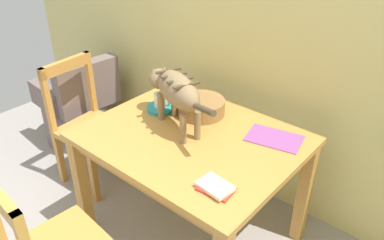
{
  "coord_description": "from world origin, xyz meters",
  "views": [
    {
      "loc": [
        1.11,
        -0.26,
        1.93
      ],
      "look_at": [
        -0.07,
        1.13,
        0.86
      ],
      "focal_mm": 36.43,
      "sensor_mm": 36.0,
      "label": 1
    }
  ],
  "objects_px": {
    "wicker_basket": "(201,107)",
    "wicker_armchair": "(80,111)",
    "dining_table": "(192,149)",
    "book_stack": "(215,187)",
    "coffee_mug": "(161,100)",
    "wooden_chair_far": "(88,126)",
    "cat": "(175,90)",
    "saucer_bowl": "(161,108)",
    "magazine": "(274,138)"
  },
  "relations": [
    {
      "from": "dining_table",
      "to": "coffee_mug",
      "type": "distance_m",
      "value": 0.38
    },
    {
      "from": "coffee_mug",
      "to": "dining_table",
      "type": "bearing_deg",
      "value": -16.13
    },
    {
      "from": "dining_table",
      "to": "wooden_chair_far",
      "type": "distance_m",
      "value": 0.99
    },
    {
      "from": "book_stack",
      "to": "wooden_chair_far",
      "type": "height_order",
      "value": "wooden_chair_far"
    },
    {
      "from": "cat",
      "to": "wicker_armchair",
      "type": "relative_size",
      "value": 0.84
    },
    {
      "from": "magazine",
      "to": "book_stack",
      "type": "relative_size",
      "value": 1.69
    },
    {
      "from": "book_stack",
      "to": "wicker_armchair",
      "type": "bearing_deg",
      "value": 164.45
    },
    {
      "from": "wicker_basket",
      "to": "saucer_bowl",
      "type": "bearing_deg",
      "value": -149.56
    },
    {
      "from": "cat",
      "to": "coffee_mug",
      "type": "distance_m",
      "value": 0.27
    },
    {
      "from": "saucer_bowl",
      "to": "book_stack",
      "type": "bearing_deg",
      "value": -27.71
    },
    {
      "from": "cat",
      "to": "book_stack",
      "type": "distance_m",
      "value": 0.63
    },
    {
      "from": "book_stack",
      "to": "wicker_armchair",
      "type": "xyz_separation_m",
      "value": [
        -1.87,
        0.52,
        -0.5
      ]
    },
    {
      "from": "cat",
      "to": "magazine",
      "type": "relative_size",
      "value": 2.22
    },
    {
      "from": "coffee_mug",
      "to": "magazine",
      "type": "bearing_deg",
      "value": 13.73
    },
    {
      "from": "saucer_bowl",
      "to": "magazine",
      "type": "height_order",
      "value": "saucer_bowl"
    },
    {
      "from": "magazine",
      "to": "book_stack",
      "type": "height_order",
      "value": "book_stack"
    },
    {
      "from": "cat",
      "to": "dining_table",
      "type": "bearing_deg",
      "value": -76.11
    },
    {
      "from": "coffee_mug",
      "to": "wicker_basket",
      "type": "relative_size",
      "value": 0.41
    },
    {
      "from": "coffee_mug",
      "to": "wooden_chair_far",
      "type": "distance_m",
      "value": 0.74
    },
    {
      "from": "saucer_bowl",
      "to": "wicker_armchair",
      "type": "distance_m",
      "value": 1.26
    },
    {
      "from": "magazine",
      "to": "wicker_basket",
      "type": "bearing_deg",
      "value": 172.07
    },
    {
      "from": "saucer_bowl",
      "to": "wooden_chair_far",
      "type": "bearing_deg",
      "value": -168.3
    },
    {
      "from": "wooden_chair_far",
      "to": "wicker_armchair",
      "type": "bearing_deg",
      "value": -121.43
    },
    {
      "from": "wicker_basket",
      "to": "wooden_chair_far",
      "type": "distance_m",
      "value": 0.95
    },
    {
      "from": "cat",
      "to": "wicker_basket",
      "type": "distance_m",
      "value": 0.28
    },
    {
      "from": "wicker_basket",
      "to": "wicker_armchair",
      "type": "distance_m",
      "value": 1.47
    },
    {
      "from": "saucer_bowl",
      "to": "book_stack",
      "type": "distance_m",
      "value": 0.81
    },
    {
      "from": "dining_table",
      "to": "wicker_basket",
      "type": "relative_size",
      "value": 4.04
    },
    {
      "from": "dining_table",
      "to": "wicker_armchair",
      "type": "relative_size",
      "value": 1.5
    },
    {
      "from": "book_stack",
      "to": "saucer_bowl",
      "type": "bearing_deg",
      "value": 152.29
    },
    {
      "from": "cat",
      "to": "wicker_armchair",
      "type": "distance_m",
      "value": 1.55
    },
    {
      "from": "coffee_mug",
      "to": "wooden_chair_far",
      "type": "height_order",
      "value": "wooden_chair_far"
    },
    {
      "from": "saucer_bowl",
      "to": "wicker_basket",
      "type": "xyz_separation_m",
      "value": [
        0.22,
        0.13,
        0.04
      ]
    },
    {
      "from": "wooden_chair_far",
      "to": "dining_table",
      "type": "bearing_deg",
      "value": 88.11
    },
    {
      "from": "wicker_basket",
      "to": "cat",
      "type": "bearing_deg",
      "value": -94.51
    },
    {
      "from": "dining_table",
      "to": "wicker_basket",
      "type": "height_order",
      "value": "wicker_basket"
    },
    {
      "from": "dining_table",
      "to": "cat",
      "type": "bearing_deg",
      "value": 172.58
    },
    {
      "from": "book_stack",
      "to": "wooden_chair_far",
      "type": "relative_size",
      "value": 0.19
    },
    {
      "from": "saucer_bowl",
      "to": "wicker_armchair",
      "type": "height_order",
      "value": "saucer_bowl"
    },
    {
      "from": "cat",
      "to": "wooden_chair_far",
      "type": "distance_m",
      "value": 0.99
    },
    {
      "from": "cat",
      "to": "wooden_chair_far",
      "type": "xyz_separation_m",
      "value": [
        -0.83,
        -0.05,
        -0.54
      ]
    },
    {
      "from": "dining_table",
      "to": "book_stack",
      "type": "distance_m",
      "value": 0.48
    },
    {
      "from": "wicker_armchair",
      "to": "wooden_chair_far",
      "type": "bearing_deg",
      "value": -112.73
    },
    {
      "from": "book_stack",
      "to": "magazine",
      "type": "bearing_deg",
      "value": 91.27
    },
    {
      "from": "magazine",
      "to": "wicker_basket",
      "type": "xyz_separation_m",
      "value": [
        -0.48,
        -0.04,
        0.05
      ]
    },
    {
      "from": "coffee_mug",
      "to": "wooden_chair_far",
      "type": "relative_size",
      "value": 0.13
    },
    {
      "from": "saucer_bowl",
      "to": "book_stack",
      "type": "relative_size",
      "value": 0.98
    },
    {
      "from": "magazine",
      "to": "wicker_basket",
      "type": "height_order",
      "value": "wicker_basket"
    },
    {
      "from": "dining_table",
      "to": "wicker_basket",
      "type": "bearing_deg",
      "value": 117.95
    },
    {
      "from": "book_stack",
      "to": "wicker_armchair",
      "type": "height_order",
      "value": "book_stack"
    }
  ]
}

